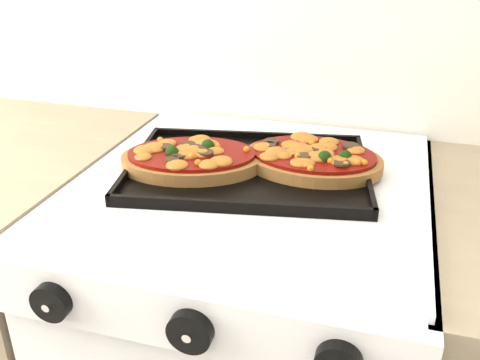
% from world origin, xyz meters
% --- Properties ---
extents(control_panel, '(0.60, 0.02, 0.09)m').
position_xyz_m(control_panel, '(0.02, 1.39, 0.85)').
color(control_panel, silver).
rests_on(control_panel, stove).
extents(knob_left, '(0.06, 0.02, 0.06)m').
position_xyz_m(knob_left, '(-0.17, 1.37, 0.85)').
color(knob_left, black).
rests_on(knob_left, control_panel).
extents(knob_center, '(0.06, 0.02, 0.06)m').
position_xyz_m(knob_center, '(0.03, 1.37, 0.85)').
color(knob_center, black).
rests_on(knob_center, control_panel).
extents(baking_tray, '(0.46, 0.37, 0.02)m').
position_xyz_m(baking_tray, '(0.00, 1.72, 0.92)').
color(baking_tray, black).
rests_on(baking_tray, stove).
extents(pizza_left, '(0.28, 0.23, 0.04)m').
position_xyz_m(pizza_left, '(-0.09, 1.70, 0.94)').
color(pizza_left, '#925F32').
rests_on(pizza_left, baking_tray).
extents(pizza_right, '(0.25, 0.18, 0.04)m').
position_xyz_m(pizza_right, '(0.11, 1.76, 0.94)').
color(pizza_right, '#925F32').
rests_on(pizza_right, baking_tray).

